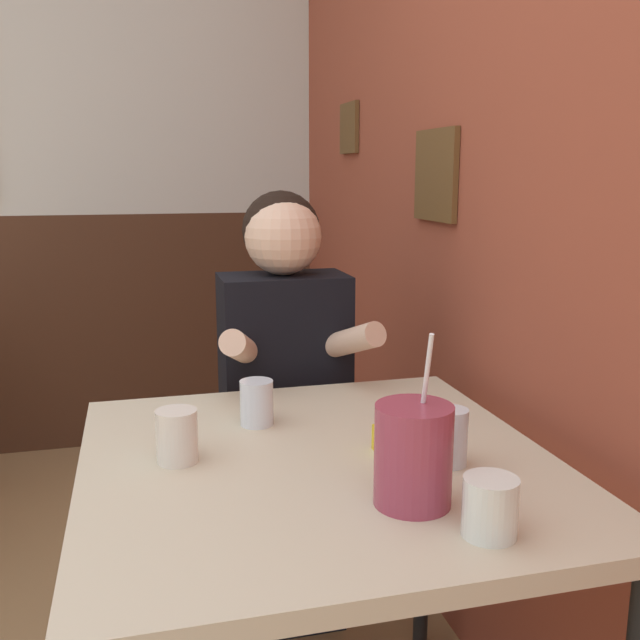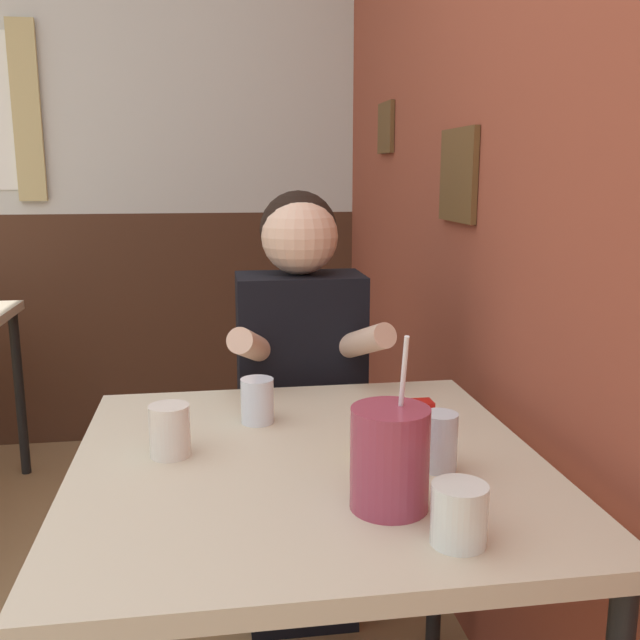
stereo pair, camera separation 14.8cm
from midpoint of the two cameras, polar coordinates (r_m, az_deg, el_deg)
brick_wall_right at (r=2.29m, az=5.65°, el=13.25°), size 0.08×4.53×2.70m
main_table at (r=1.40m, az=-3.24°, el=-13.70°), size 0.88×0.91×0.76m
person_seated at (r=1.99m, az=-4.99°, el=-6.91°), size 0.42×0.41×1.24m
cocktail_pitcher at (r=1.16m, az=3.82°, el=-10.79°), size 0.13×0.13×0.29m
glass_near_pitcher at (r=1.54m, az=-7.87°, el=-6.62°), size 0.07×0.07×0.10m
glass_center at (r=1.10m, az=9.61°, el=-14.62°), size 0.08×0.08×0.09m
glass_far_side at (r=1.38m, az=-14.46°, el=-9.03°), size 0.08×0.08×0.10m
glass_by_brick at (r=1.33m, az=7.19°, el=-9.31°), size 0.07×0.07×0.11m
condiment_ketchup at (r=1.56m, az=5.04°, el=-7.14°), size 0.06×0.04×0.05m
condiment_mustard at (r=1.39m, az=2.56°, el=-9.54°), size 0.06×0.04×0.05m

